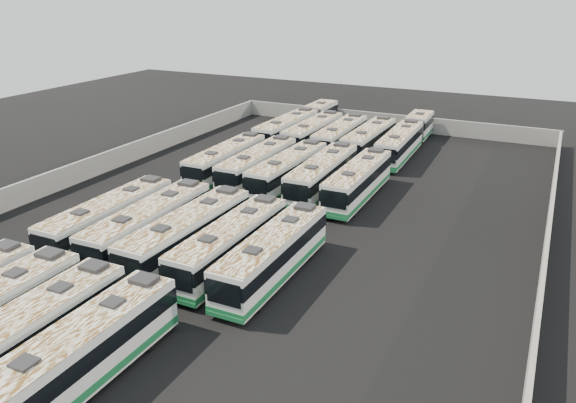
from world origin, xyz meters
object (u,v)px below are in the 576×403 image
object	(u,v)px
bus_front_center	(23,339)
bus_midfront_far_left	(109,218)
bus_midback_far_left	(226,161)
bus_front_right	(77,357)
bus_midback_left	(258,165)
bus_midback_right	(322,175)
bus_midback_far_right	(358,181)
bus_midfront_far_right	(273,255)
bus_back_far_left	(299,124)
bus_midfront_left	(149,225)
bus_midfront_right	(230,244)
bus_midfront_center	(188,234)
bus_back_right	(369,140)
bus_back_far_right	(406,137)
bus_back_center	(340,137)
bus_midback_center	(288,171)
bus_back_left	(313,133)

from	to	relation	value
bus_front_center	bus_midfront_far_left	bearing A→B (deg)	116.35
bus_midback_far_left	bus_front_right	bearing A→B (deg)	-71.66
bus_midback_left	bus_midback_right	bearing A→B (deg)	-1.31
bus_midfront_far_left	bus_midback_left	bearing A→B (deg)	77.61
bus_midback_right	bus_midback_far_right	size ratio (longest dim) A/B	1.03
bus_midfront_far_right	bus_midback_left	bearing A→B (deg)	121.47
bus_front_right	bus_back_far_left	world-z (taller)	bus_back_far_left
bus_midfront_far_left	bus_midfront_left	distance (m)	3.81
bus_midfront_right	bus_midback_left	bearing A→B (deg)	112.83
bus_midfront_center	bus_midfront_far_right	bearing A→B (deg)	0.06
bus_midback_far_left	bus_midback_left	size ratio (longest dim) A/B	0.99
bus_front_right	bus_back_right	bearing A→B (deg)	89.80
bus_midback_right	bus_back_far_right	bearing A→B (deg)	77.10
bus_midfront_center	bus_back_far_right	size ratio (longest dim) A/B	0.67
bus_midback_left	bus_front_right	bearing A→B (deg)	-77.43
bus_back_center	bus_back_far_left	bearing A→B (deg)	152.80
bus_midfront_center	bus_midback_far_right	world-z (taller)	bus_midfront_center
bus_back_far_left	bus_back_far_right	bearing A→B (deg)	0.10
bus_midfront_center	bus_midback_center	distance (m)	17.22
bus_midfront_far_right	bus_midback_far_right	size ratio (longest dim) A/B	1.00
bus_midfront_center	bus_back_center	bearing A→B (deg)	91.16
bus_midfront_far_left	bus_back_right	xyz separation A→B (m)	(11.02, 32.13, -0.01)
bus_midfront_far_left	bus_midfront_far_right	size ratio (longest dim) A/B	1.01
bus_midback_left	bus_midfront_right	bearing A→B (deg)	-67.49
bus_midback_left	bus_back_far_left	bearing A→B (deg)	101.39
bus_midback_center	bus_back_far_right	distance (m)	19.55
bus_back_center	bus_back_far_right	bearing A→B (deg)	23.76
bus_midfront_right	bus_midback_center	size ratio (longest dim) A/B	0.98
bus_midfront_far_left	bus_midfront_right	distance (m)	11.11
bus_back_center	bus_back_right	world-z (taller)	bus_back_right
bus_back_far_left	bus_back_far_right	distance (m)	14.63
bus_back_right	bus_back_left	bearing A→B (deg)	-179.64
bus_front_center	bus_midback_left	xyz separation A→B (m)	(-3.61, 32.21, -0.03)
bus_front_right	bus_midback_center	bearing A→B (deg)	96.28
bus_midfront_right	bus_back_right	world-z (taller)	bus_back_right
bus_back_right	bus_midback_far_right	bearing A→B (deg)	-75.01
bus_front_center	bus_midback_left	distance (m)	32.41
bus_midback_center	bus_back_far_right	bearing A→B (deg)	69.61
bus_midfront_left	bus_back_right	xyz separation A→B (m)	(7.21, 31.92, -0.05)
bus_midfront_center	bus_midback_right	xyz separation A→B (m)	(3.60, 17.39, -0.02)
bus_midfront_right	bus_midback_far_right	xyz separation A→B (m)	(3.69, 17.13, 0.01)
bus_midback_far_right	bus_midfront_far_left	bearing A→B (deg)	-130.74
bus_midfront_far_left	bus_midfront_right	size ratio (longest dim) A/B	1.02
bus_back_center	bus_midback_left	bearing A→B (deg)	-104.60
bus_midfront_left	bus_back_left	xyz separation A→B (m)	(-0.09, 31.95, -0.04)
bus_midfront_right	bus_midback_center	xyz separation A→B (m)	(-3.67, 17.11, 0.02)
bus_back_right	bus_front_center	bearing A→B (deg)	-93.80
bus_front_right	bus_midfront_right	distance (m)	14.67
bus_midfront_center	bus_front_center	bearing A→B (deg)	-89.32
bus_midfront_far_right	bus_midback_far_left	world-z (taller)	bus_midfront_far_right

